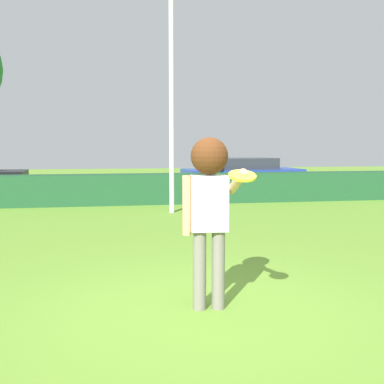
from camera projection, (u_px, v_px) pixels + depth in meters
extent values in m
plane|color=olive|center=(208.00, 311.00, 5.08)|extent=(60.00, 60.00, 0.00)
cylinder|color=slate|center=(218.00, 270.00, 5.13)|extent=(0.14, 0.14, 0.84)
cylinder|color=slate|center=(200.00, 270.00, 5.11)|extent=(0.14, 0.14, 0.84)
cube|color=silver|center=(209.00, 203.00, 5.05)|extent=(0.39, 0.25, 0.58)
cylinder|color=tan|center=(237.00, 182.00, 4.78)|extent=(0.13, 0.62, 0.30)
cylinder|color=tan|center=(187.00, 205.00, 5.03)|extent=(0.09, 0.09, 0.62)
sphere|color=tan|center=(209.00, 159.00, 5.00)|extent=(0.22, 0.22, 0.22)
sphere|color=#4E2812|center=(209.00, 156.00, 5.00)|extent=(0.39, 0.39, 0.39)
cylinder|color=yellow|center=(242.00, 176.00, 4.46)|extent=(0.26, 0.25, 0.10)
cylinder|color=silver|center=(171.00, 99.00, 12.13)|extent=(0.12, 0.12, 5.71)
cube|color=#1F4D2B|center=(140.00, 189.00, 14.23)|extent=(22.64, 0.90, 0.87)
cylinder|color=black|center=(11.00, 185.00, 17.18)|extent=(0.60, 0.12, 0.60)
cylinder|color=black|center=(2.00, 189.00, 15.52)|extent=(0.60, 0.12, 0.60)
cube|color=#263FA5|center=(242.00, 177.00, 17.51)|extent=(4.32, 2.04, 0.55)
cube|color=#2D333D|center=(242.00, 163.00, 17.46)|extent=(2.32, 1.74, 0.40)
cylinder|color=black|center=(270.00, 182.00, 18.73)|extent=(0.61, 0.15, 0.60)
cylinder|color=black|center=(290.00, 185.00, 17.09)|extent=(0.61, 0.15, 0.60)
cylinder|color=black|center=(197.00, 183.00, 17.97)|extent=(0.61, 0.15, 0.60)
cylinder|color=black|center=(210.00, 187.00, 16.34)|extent=(0.61, 0.15, 0.60)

